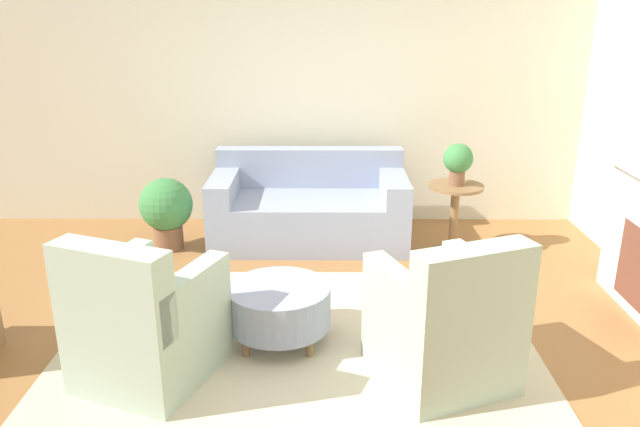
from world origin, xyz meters
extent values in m
plane|color=#996638|center=(0.00, 0.00, 0.00)|extent=(16.00, 16.00, 0.00)
cube|color=beige|center=(0.00, 2.63, 1.40)|extent=(9.14, 0.12, 2.80)
cube|color=beige|center=(0.00, 0.00, 0.01)|extent=(3.29, 2.22, 0.01)
cube|color=#8E99B2|center=(0.03, 1.89, 0.24)|extent=(1.91, 0.97, 0.47)
cube|color=#8E99B2|center=(0.03, 2.27, 0.67)|extent=(1.91, 0.20, 0.40)
cube|color=#8E99B2|center=(-0.80, 1.87, 0.58)|extent=(0.24, 0.93, 0.22)
cube|color=#8E99B2|center=(0.87, 1.87, 0.58)|extent=(0.24, 0.93, 0.22)
cube|color=olive|center=(0.03, 1.43, 0.03)|extent=(1.72, 0.05, 0.06)
cube|color=#9EB29E|center=(-0.92, -0.48, 0.23)|extent=(0.97, 1.01, 0.44)
cube|color=#9EB29E|center=(-1.03, -0.76, 0.72)|extent=(0.75, 0.45, 0.54)
cube|color=#9EB29E|center=(-0.64, -0.57, 0.60)|extent=(0.41, 0.76, 0.30)
cube|color=#9EB29E|center=(-1.18, -0.36, 0.60)|extent=(0.41, 0.76, 0.30)
cube|color=olive|center=(-0.78, -0.14, 0.04)|extent=(0.63, 0.29, 0.06)
cube|color=#9EB29E|center=(0.92, -0.48, 0.23)|extent=(0.97, 1.01, 0.44)
cube|color=#9EB29E|center=(1.03, -0.76, 0.72)|extent=(0.75, 0.45, 0.54)
cube|color=#9EB29E|center=(1.18, -0.36, 0.60)|extent=(0.41, 0.76, 0.30)
cube|color=#9EB29E|center=(0.64, -0.57, 0.60)|extent=(0.41, 0.76, 0.30)
cube|color=olive|center=(0.78, -0.14, 0.04)|extent=(0.63, 0.29, 0.06)
cylinder|color=#8E99B2|center=(-0.13, -0.06, 0.27)|extent=(0.72, 0.72, 0.29)
cylinder|color=olive|center=(-0.35, -0.27, 0.07)|extent=(0.05, 0.05, 0.12)
cylinder|color=olive|center=(0.08, -0.27, 0.07)|extent=(0.05, 0.05, 0.12)
cylinder|color=olive|center=(-0.35, 0.16, 0.07)|extent=(0.05, 0.05, 0.12)
cylinder|color=olive|center=(0.08, 0.16, 0.07)|extent=(0.05, 0.05, 0.12)
cylinder|color=olive|center=(1.43, 1.70, 0.63)|extent=(0.52, 0.52, 0.03)
cylinder|color=olive|center=(1.43, 1.70, 0.31)|extent=(0.08, 0.08, 0.62)
cylinder|color=olive|center=(1.43, 1.70, 0.01)|extent=(0.29, 0.29, 0.03)
cylinder|color=brown|center=(1.43, 1.70, 0.72)|extent=(0.15, 0.15, 0.14)
sphere|color=#3D7F42|center=(1.43, 1.70, 0.91)|extent=(0.28, 0.28, 0.28)
cylinder|color=brown|center=(-1.33, 1.70, 0.12)|extent=(0.28, 0.28, 0.23)
sphere|color=#3D7F42|center=(-1.33, 1.70, 0.45)|extent=(0.51, 0.51, 0.51)
camera|label=1|loc=(0.18, -3.96, 2.28)|focal=35.00mm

